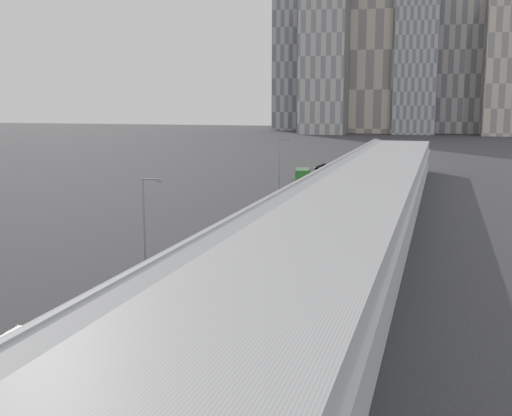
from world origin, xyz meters
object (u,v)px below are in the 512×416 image
at_px(bus_6, 323,185).
at_px(suv, 323,167).
at_px(bus_5, 302,198).
at_px(street_lamp_near, 146,216).
at_px(bus_2, 196,269).
at_px(bus_4, 273,216).
at_px(bus_8, 346,170).
at_px(shipping_container, 303,175).
at_px(bus_7, 331,177).
at_px(street_lamp_far, 280,163).
at_px(bus_1, 118,325).
at_px(bus_3, 239,237).

xyz_separation_m(bus_6, suv, (-7.35, 40.46, -1.02)).
height_order(bus_5, street_lamp_near, street_lamp_near).
relative_size(bus_2, bus_6, 0.94).
bearing_deg(bus_4, bus_8, 90.70).
bearing_deg(shipping_container, bus_4, -90.49).
xyz_separation_m(bus_7, shipping_container, (-6.78, 5.78, -0.33)).
bearing_deg(shipping_container, bus_8, 38.60).
xyz_separation_m(bus_6, bus_7, (-0.87, 13.50, -0.24)).
relative_size(bus_5, bus_8, 1.08).
relative_size(bus_6, street_lamp_far, 1.46).
height_order(bus_4, suv, bus_4).
height_order(bus_1, suv, bus_1).
xyz_separation_m(bus_2, bus_6, (0.47, 57.50, 0.11)).
height_order(bus_8, street_lamp_near, street_lamp_near).
xyz_separation_m(bus_3, bus_6, (1.04, 43.75, 0.16)).
relative_size(bus_2, bus_3, 1.04).
distance_m(bus_1, street_lamp_far, 70.14).
relative_size(bus_3, bus_4, 1.04).
bearing_deg(bus_4, suv, 96.73).
relative_size(bus_4, bus_6, 0.87).
height_order(bus_6, street_lamp_near, street_lamp_near).
bearing_deg(street_lamp_near, bus_2, -35.89).
relative_size(bus_1, street_lamp_far, 1.26).
bearing_deg(street_lamp_far, bus_4, -77.74).
distance_m(bus_7, street_lamp_far, 17.02).
bearing_deg(bus_6, bus_1, -92.00).
distance_m(bus_4, bus_5, 15.05).
bearing_deg(shipping_container, bus_5, -86.36).
bearing_deg(suv, street_lamp_near, -69.79).
bearing_deg(bus_2, street_lamp_near, 139.44).
distance_m(bus_4, street_lamp_far, 29.31).
bearing_deg(bus_1, bus_4, 90.55).
height_order(street_lamp_near, shipping_container, street_lamp_near).
height_order(bus_6, bus_8, bus_6).
distance_m(bus_1, bus_7, 85.06).
relative_size(bus_3, street_lamp_far, 1.33).
bearing_deg(bus_8, shipping_container, -129.51).
relative_size(street_lamp_near, suv, 1.69).
distance_m(bus_8, street_lamp_far, 30.29).
bearing_deg(suv, bus_2, -65.68).
distance_m(bus_4, suv, 70.99).
xyz_separation_m(bus_5, bus_6, (0.36, 15.19, 0.09)).
bearing_deg(street_lamp_far, suv, 90.44).
xyz_separation_m(bus_1, shipping_container, (-7.32, 90.83, -0.35)).
height_order(bus_2, bus_7, bus_2).
height_order(bus_3, bus_8, bus_3).
bearing_deg(bus_2, shipping_container, 90.67).
relative_size(bus_2, bus_8, 1.08).
relative_size(bus_7, bus_8, 0.98).
bearing_deg(bus_6, street_lamp_far, -166.99).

